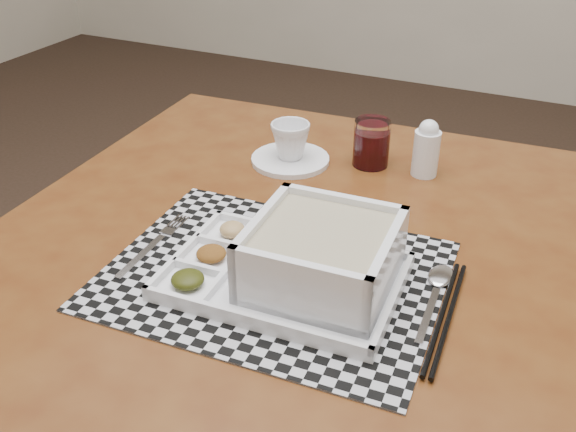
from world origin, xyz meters
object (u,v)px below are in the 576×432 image
at_px(serving_tray, 311,262).
at_px(juice_glass, 371,145).
at_px(dining_table, 308,275).
at_px(creamer_bottle, 426,149).
at_px(cup, 290,141).

distance_m(serving_tray, juice_glass, 0.40).
bearing_deg(serving_tray, dining_table, 114.39).
bearing_deg(juice_glass, creamer_bottle, 1.79).
height_order(dining_table, serving_tray, serving_tray).
height_order(dining_table, creamer_bottle, creamer_bottle).
xyz_separation_m(juice_glass, creamer_bottle, (0.10, 0.00, 0.01)).
bearing_deg(cup, creamer_bottle, 6.04).
bearing_deg(juice_glass, serving_tray, -83.01).
bearing_deg(serving_tray, creamer_bottle, 82.36).
height_order(dining_table, juice_glass, juice_glass).
bearing_deg(juice_glass, dining_table, -90.86).
xyz_separation_m(serving_tray, juice_glass, (-0.05, 0.40, -0.00)).
height_order(juice_glass, creamer_bottle, creamer_bottle).
relative_size(dining_table, cup, 13.73).
height_order(serving_tray, creamer_bottle, creamer_bottle).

